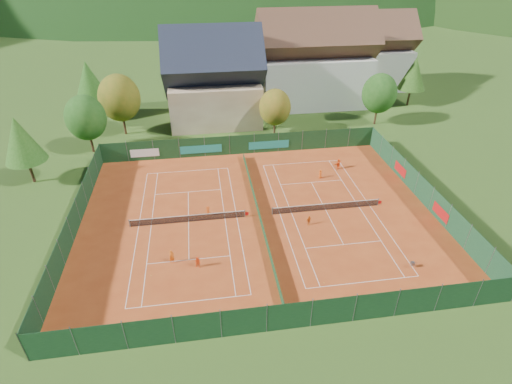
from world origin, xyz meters
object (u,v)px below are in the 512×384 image
object	(u,v)px
ball_hopper	(413,263)
player_left_far	(208,211)
player_right_far_b	(338,164)
player_right_near	(309,220)
hotel_block_a	(314,64)
chalet	(214,83)
player_right_far_a	(320,174)
player_left_near	(172,257)
player_left_mid	(198,263)
hotel_block_b	(369,55)

from	to	relation	value
ball_hopper	player_left_far	size ratio (longest dim) A/B	0.62
player_right_far_b	player_right_near	bearing A→B (deg)	28.14
ball_hopper	hotel_block_a	bearing A→B (deg)	86.77
ball_hopper	chalet	bearing A→B (deg)	111.90
chalet	ball_hopper	world-z (taller)	chalet
chalet	player_right_far_a	bearing A→B (deg)	-61.16
player_left_near	player_right_far_b	world-z (taller)	player_right_far_b
chalet	player_left_near	distance (m)	37.60
chalet	ball_hopper	distance (m)	44.30
player_left_mid	player_right_near	xyz separation A→B (m)	(12.36, 5.14, -0.06)
player_left_near	player_right_near	size ratio (longest dim) A/B	1.23
player_right_far_b	chalet	bearing A→B (deg)	-83.08
hotel_block_a	player_right_near	distance (m)	40.56
player_right_near	player_right_far_b	size ratio (longest dim) A/B	0.79
player_right_far_a	hotel_block_b	bearing A→B (deg)	-153.49
hotel_block_a	chalet	bearing A→B (deg)	-162.47
hotel_block_b	ball_hopper	bearing A→B (deg)	-106.91
player_left_mid	player_right_near	size ratio (longest dim) A/B	1.09
ball_hopper	player_left_mid	size ratio (longest dim) A/B	0.60
player_left_far	player_right_near	size ratio (longest dim) A/B	1.05
player_left_mid	player_left_near	bearing A→B (deg)	-178.76
player_right_far_a	ball_hopper	bearing A→B (deg)	67.97
chalet	player_right_far_b	bearing A→B (deg)	-52.82
player_left_near	player_left_far	size ratio (longest dim) A/B	1.17
hotel_block_a	player_left_mid	world-z (taller)	hotel_block_a
chalet	player_right_far_b	xyz separation A→B (m)	(15.60, -20.58, -5.85)
hotel_block_a	player_right_far_b	xyz separation A→B (m)	(-3.40, -26.58, -6.60)
player_left_mid	player_right_far_a	world-z (taller)	player_left_mid
player_left_near	player_right_far_b	bearing A→B (deg)	12.48
ball_hopper	player_left_near	distance (m)	23.32
chalet	player_left_near	xyz separation A→B (m)	(-6.58, -36.55, -5.87)
chalet	ball_hopper	xyz separation A→B (m)	(16.37, -40.72, -6.07)
ball_hopper	player_left_mid	world-z (taller)	player_left_mid
hotel_block_b	player_left_far	xyz separation A→B (m)	(-35.73, -43.14, -5.98)
player_left_mid	player_right_far_a	xyz separation A→B (m)	(16.57, 15.03, -0.06)
hotel_block_b	player_right_near	size ratio (longest dim) A/B	14.13
player_right_near	player_left_far	bearing A→B (deg)	139.66
hotel_block_a	player_right_far_b	bearing A→B (deg)	-97.28
hotel_block_b	ball_hopper	size ratio (longest dim) A/B	21.60
chalet	player_left_near	bearing A→B (deg)	-100.21
player_left_near	chalet	bearing A→B (deg)	56.51
player_right_near	hotel_block_a	bearing A→B (deg)	51.18
hotel_block_a	player_left_near	xyz separation A→B (m)	(-25.58, -42.55, -6.63)
chalet	player_right_far_a	xyz separation A→B (m)	(12.46, -22.63, -6.02)
hotel_block_b	player_left_near	world-z (taller)	hotel_block_b
player_left_near	player_right_far_a	distance (m)	23.59
chalet	player_left_near	size ratio (longest dim) A/B	10.75
hotel_block_b	player_right_far_a	bearing A→B (deg)	-119.28
hotel_block_a	player_right_near	xyz separation A→B (m)	(-10.75, -38.52, -6.77)
hotel_block_a	player_right_near	world-z (taller)	hotel_block_a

